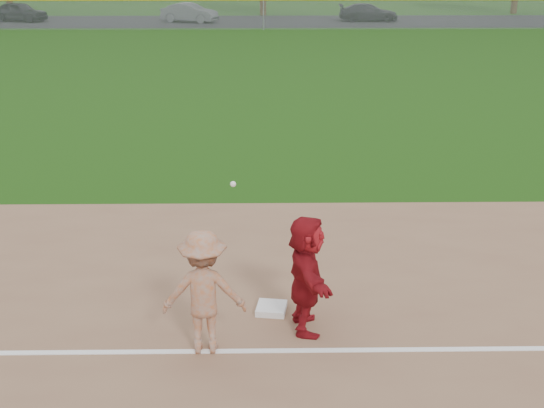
{
  "coord_description": "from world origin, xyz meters",
  "views": [
    {
      "loc": [
        -0.16,
        -8.77,
        5.12
      ],
      "look_at": [
        0.0,
        1.5,
        1.3
      ],
      "focal_mm": 45.0,
      "sensor_mm": 36.0,
      "label": 1
    }
  ],
  "objects_px": {
    "car_left": "(20,12)",
    "base_runner": "(306,274)",
    "car_right": "(368,12)",
    "first_base": "(271,308)",
    "car_mid": "(190,13)"
  },
  "relations": [
    {
      "from": "car_left",
      "to": "base_runner",
      "type": "bearing_deg",
      "value": -137.93
    },
    {
      "from": "car_left",
      "to": "car_right",
      "type": "height_order",
      "value": "car_left"
    },
    {
      "from": "base_runner",
      "to": "car_right",
      "type": "distance_m",
      "value": 46.66
    },
    {
      "from": "car_left",
      "to": "car_mid",
      "type": "distance_m",
      "value": 13.26
    },
    {
      "from": "car_left",
      "to": "car_mid",
      "type": "bearing_deg",
      "value": -74.4
    },
    {
      "from": "first_base",
      "to": "car_left",
      "type": "bearing_deg",
      "value": 112.37
    },
    {
      "from": "base_runner",
      "to": "car_left",
      "type": "relative_size",
      "value": 0.4
    },
    {
      "from": "base_runner",
      "to": "car_right",
      "type": "bearing_deg",
      "value": -13.22
    },
    {
      "from": "base_runner",
      "to": "car_right",
      "type": "height_order",
      "value": "base_runner"
    },
    {
      "from": "first_base",
      "to": "base_runner",
      "type": "xyz_separation_m",
      "value": [
        0.48,
        -0.5,
        0.82
      ]
    },
    {
      "from": "base_runner",
      "to": "car_left",
      "type": "xyz_separation_m",
      "value": [
        -19.31,
        46.26,
        -0.14
      ]
    },
    {
      "from": "base_runner",
      "to": "car_mid",
      "type": "bearing_deg",
      "value": 3.93
    },
    {
      "from": "car_mid",
      "to": "car_right",
      "type": "bearing_deg",
      "value": -67.31
    },
    {
      "from": "first_base",
      "to": "base_runner",
      "type": "relative_size",
      "value": 0.25
    },
    {
      "from": "base_runner",
      "to": "car_mid",
      "type": "xyz_separation_m",
      "value": [
        -6.09,
        45.37,
        -0.16
      ]
    }
  ]
}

